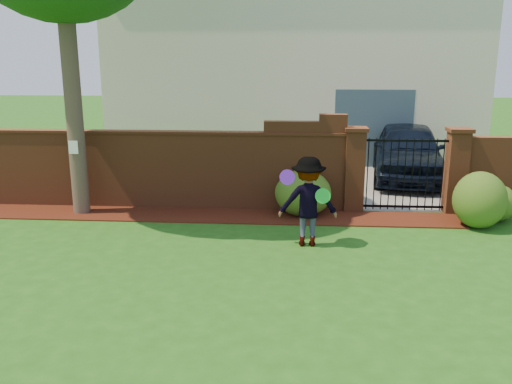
# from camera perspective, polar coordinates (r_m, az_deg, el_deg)

# --- Properties ---
(ground) EXTENTS (80.00, 80.00, 0.01)m
(ground) POSITION_cam_1_polar(r_m,az_deg,el_deg) (8.49, -3.46, -9.19)
(ground) COLOR #215615
(ground) RESTS_ON ground
(mulch_bed) EXTENTS (11.10, 1.08, 0.03)m
(mulch_bed) POSITION_cam_1_polar(r_m,az_deg,el_deg) (11.73, -5.96, -2.49)
(mulch_bed) COLOR #3A140A
(mulch_bed) RESTS_ON ground
(brick_wall) EXTENTS (8.70, 0.31, 2.16)m
(brick_wall) POSITION_cam_1_polar(r_m,az_deg,el_deg) (12.36, -10.39, 2.57)
(brick_wall) COLOR brown
(brick_wall) RESTS_ON ground
(pillar_left) EXTENTS (0.50, 0.50, 1.88)m
(pillar_left) POSITION_cam_1_polar(r_m,az_deg,el_deg) (12.05, 10.39, 2.41)
(pillar_left) COLOR brown
(pillar_left) RESTS_ON ground
(pillar_right) EXTENTS (0.50, 0.50, 1.88)m
(pillar_right) POSITION_cam_1_polar(r_m,az_deg,el_deg) (12.49, 20.48, 2.15)
(pillar_right) COLOR brown
(pillar_right) RESTS_ON ground
(iron_gate) EXTENTS (1.78, 0.03, 1.60)m
(iron_gate) POSITION_cam_1_polar(r_m,az_deg,el_deg) (12.24, 15.50, 1.82)
(iron_gate) COLOR black
(iron_gate) RESTS_ON ground
(driveway) EXTENTS (3.20, 8.00, 0.01)m
(driveway) POSITION_cam_1_polar(r_m,az_deg,el_deg) (16.27, 12.62, 1.90)
(driveway) COLOR gray
(driveway) RESTS_ON ground
(house) EXTENTS (12.40, 6.40, 6.30)m
(house) POSITION_cam_1_polar(r_m,az_deg,el_deg) (19.73, 4.02, 13.53)
(house) COLOR beige
(house) RESTS_ON ground
(car) EXTENTS (2.48, 4.86, 1.58)m
(car) POSITION_cam_1_polar(r_m,az_deg,el_deg) (15.43, 15.85, 4.03)
(car) COLOR black
(car) RESTS_ON ground
(paper_notice) EXTENTS (0.20, 0.01, 0.28)m
(paper_notice) POSITION_cam_1_polar(r_m,az_deg,el_deg) (12.03, -18.82, 4.51)
(paper_notice) COLOR white
(paper_notice) RESTS_ON tree
(shrub_left) EXTENTS (1.22, 1.22, 1.00)m
(shrub_left) POSITION_cam_1_polar(r_m,az_deg,el_deg) (11.65, 5.02, -0.10)
(shrub_left) COLOR #2A5519
(shrub_left) RESTS_ON ground
(shrub_middle) EXTENTS (1.05, 1.05, 1.15)m
(shrub_middle) POSITION_cam_1_polar(r_m,az_deg,el_deg) (11.64, 22.64, -0.79)
(shrub_middle) COLOR #2A5519
(shrub_middle) RESTS_ON ground
(shrub_right) EXTENTS (0.89, 0.89, 0.79)m
(shrub_right) POSITION_cam_1_polar(r_m,az_deg,el_deg) (12.31, 23.97, -1.02)
(shrub_right) COLOR #2A5519
(shrub_right) RESTS_ON ground
(man) EXTENTS (1.07, 0.63, 1.64)m
(man) POSITION_cam_1_polar(r_m,az_deg,el_deg) (9.71, 5.52, -1.06)
(man) COLOR gray
(man) RESTS_ON ground
(frisbee_purple) EXTENTS (0.28, 0.12, 0.27)m
(frisbee_purple) POSITION_cam_1_polar(r_m,az_deg,el_deg) (9.38, 3.33, 1.58)
(frisbee_purple) COLOR #6920C9
(frisbee_purple) RESTS_ON man
(frisbee_green) EXTENTS (0.28, 0.10, 0.28)m
(frisbee_green) POSITION_cam_1_polar(r_m,az_deg,el_deg) (9.53, 7.11, -0.41)
(frisbee_green) COLOR green
(frisbee_green) RESTS_ON man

